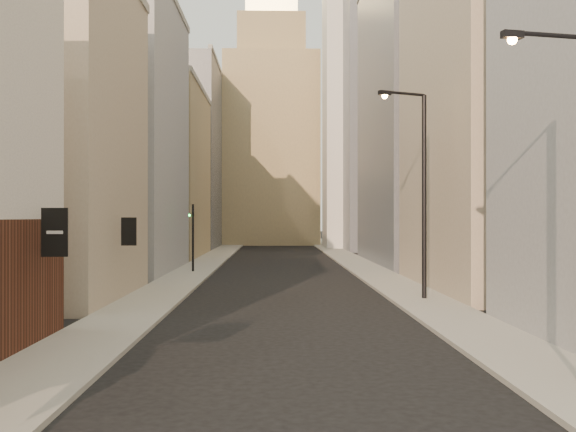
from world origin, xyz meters
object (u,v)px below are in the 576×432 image
(streetlamp_mid, at_px, (420,183))
(traffic_light_left, at_px, (193,224))
(clock_tower, at_px, (271,128))
(streetlamp_near, at_px, (575,187))
(white_tower, at_px, (355,106))

(streetlamp_mid, height_order, traffic_light_left, streetlamp_mid)
(clock_tower, distance_m, streetlamp_near, 84.10)
(white_tower, distance_m, streetlamp_near, 70.24)
(white_tower, xyz_separation_m, streetlamp_mid, (-3.57, -53.00, -12.87))
(white_tower, xyz_separation_m, streetlamp_near, (-3.49, -68.78, -13.82))
(clock_tower, distance_m, white_tower, 17.83)
(traffic_light_left, bearing_deg, clock_tower, -109.92)
(clock_tower, xyz_separation_m, traffic_light_left, (-5.46, -51.32, -14.09))
(clock_tower, height_order, streetlamp_mid, clock_tower)
(white_tower, height_order, traffic_light_left, white_tower)
(clock_tower, bearing_deg, white_tower, -51.84)
(streetlamp_near, height_order, traffic_light_left, streetlamp_near)
(clock_tower, relative_size, streetlamp_near, 5.36)
(streetlamp_near, bearing_deg, streetlamp_mid, 79.10)
(white_tower, distance_m, traffic_light_left, 43.48)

